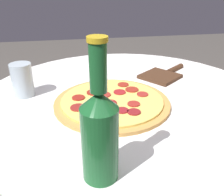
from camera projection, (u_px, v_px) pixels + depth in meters
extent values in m
cylinder|color=white|center=(124.00, 181.00, 0.96)|extent=(0.08, 0.08, 0.68)
cylinder|color=white|center=(126.00, 98.00, 0.80)|extent=(0.94, 0.94, 0.02)
cylinder|color=#C68E47|center=(112.00, 103.00, 0.74)|extent=(0.34, 0.34, 0.01)
cylinder|color=#EACC60|center=(112.00, 100.00, 0.74)|extent=(0.30, 0.30, 0.01)
cylinder|color=maroon|center=(123.00, 85.00, 0.83)|extent=(0.04, 0.04, 0.00)
cylinder|color=maroon|center=(120.00, 92.00, 0.78)|extent=(0.04, 0.04, 0.00)
cylinder|color=maroon|center=(134.00, 112.00, 0.66)|extent=(0.04, 0.04, 0.00)
cylinder|color=maroon|center=(143.00, 94.00, 0.76)|extent=(0.03, 0.03, 0.00)
cylinder|color=maroon|center=(78.00, 98.00, 0.74)|extent=(0.04, 0.04, 0.00)
cylinder|color=maroon|center=(104.00, 95.00, 0.76)|extent=(0.04, 0.04, 0.00)
cylinder|color=maroon|center=(122.00, 110.00, 0.67)|extent=(0.03, 0.03, 0.00)
cylinder|color=maroon|center=(94.00, 92.00, 0.78)|extent=(0.04, 0.04, 0.00)
cylinder|color=maroon|center=(132.00, 89.00, 0.80)|extent=(0.04, 0.04, 0.00)
cylinder|color=maroon|center=(132.00, 104.00, 0.70)|extent=(0.04, 0.04, 0.00)
cylinder|color=maroon|center=(78.00, 107.00, 0.69)|extent=(0.04, 0.04, 0.00)
cylinder|color=maroon|center=(90.00, 113.00, 0.66)|extent=(0.04, 0.04, 0.00)
cylinder|color=maroon|center=(110.00, 103.00, 0.71)|extent=(0.04, 0.04, 0.00)
cylinder|color=#195628|center=(100.00, 144.00, 0.45)|extent=(0.07, 0.07, 0.15)
cone|color=#195628|center=(99.00, 100.00, 0.41)|extent=(0.07, 0.07, 0.03)
cylinder|color=#195628|center=(98.00, 68.00, 0.38)|extent=(0.03, 0.03, 0.08)
cylinder|color=gold|center=(97.00, 39.00, 0.36)|extent=(0.03, 0.03, 0.01)
cube|color=#422819|center=(160.00, 76.00, 0.93)|extent=(0.17, 0.17, 0.01)
cylinder|color=#422819|center=(175.00, 69.00, 1.00)|extent=(0.08, 0.09, 0.02)
cylinder|color=#ADBCC6|center=(22.00, 80.00, 0.78)|extent=(0.07, 0.07, 0.10)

